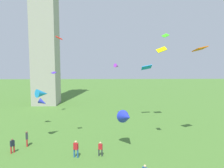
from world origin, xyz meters
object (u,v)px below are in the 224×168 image
kite_flying_1 (147,67)px  kite_flying_6 (117,66)px  person_2 (100,148)px  kite_flying_2 (162,50)px  kite_flying_5 (165,35)px  kite_flying_8 (126,117)px  kite_flying_7 (200,49)px  kite_flying_4 (59,38)px  kite_flying_0 (43,102)px  person_5 (12,145)px  kite_flying_9 (54,73)px  person_1 (27,138)px  person_4 (76,148)px  kite_flying_3 (42,94)px

kite_flying_1 → kite_flying_6: 5.16m
person_2 → kite_flying_2: size_ratio=0.93×
kite_flying_5 → kite_flying_8: 10.14m
kite_flying_1 → kite_flying_5: (-0.39, -13.02, 3.81)m
kite_flying_7 → kite_flying_4: bearing=162.7°
kite_flying_0 → person_5: bearing=178.2°
kite_flying_1 → kite_flying_9: kite_flying_1 is taller
person_1 → kite_flying_0: kite_flying_0 is taller
person_5 → kite_flying_5: 20.76m
person_4 → kite_flying_7: kite_flying_7 is taller
person_2 → kite_flying_9: kite_flying_9 is taller
kite_flying_8 → person_4: bearing=-174.9°
kite_flying_7 → person_2: bearing=177.1°
person_2 → kite_flying_9: bearing=130.0°
kite_flying_6 → kite_flying_9: kite_flying_6 is taller
person_2 → kite_flying_6: size_ratio=1.17×
kite_flying_0 → kite_flying_9: (0.07, 7.31, 4.33)m
person_4 → kite_flying_0: 13.93m
person_1 → kite_flying_2: size_ratio=1.08×
person_2 → kite_flying_9: 22.25m
kite_flying_0 → kite_flying_5: 21.31m
person_2 → kite_flying_5: 14.16m
kite_flying_5 → kite_flying_2: bearing=-20.4°
person_5 → kite_flying_0: (0.28, 10.53, 2.78)m
person_1 → kite_flying_2: bearing=97.4°
person_2 → kite_flying_2: 19.84m
person_4 → kite_flying_6: 18.52m
kite_flying_3 → kite_flying_0: bearing=-30.7°
kite_flying_0 → kite_flying_7: 24.14m
kite_flying_0 → kite_flying_9: 8.50m
kite_flying_0 → kite_flying_3: size_ratio=0.78×
person_2 → kite_flying_4: bearing=162.6°
kite_flying_0 → kite_flying_3: bearing=-163.6°
person_2 → kite_flying_4: kite_flying_4 is taller
kite_flying_1 → kite_flying_9: 17.43m
person_2 → kite_flying_8: 4.54m
person_4 → kite_flying_3: bearing=152.2°
kite_flying_0 → kite_flying_5: bearing=-120.3°
kite_flying_2 → person_5: bearing=32.1°
kite_flying_5 → kite_flying_0: bearing=51.9°
person_4 → kite_flying_9: (-6.81, 19.13, 7.01)m
person_5 → kite_flying_8: size_ratio=0.61×
person_5 → kite_flying_6: (12.17, 14.49, 8.40)m
kite_flying_2 → kite_flying_4: (-14.38, -10.43, 0.69)m
kite_flying_3 → kite_flying_6: size_ratio=1.42×
person_1 → kite_flying_5: kite_flying_5 is taller
person_4 → person_5: bearing=-171.8°
person_4 → person_5: size_ratio=1.11×
person_4 → person_1: bearing=171.3°
person_4 → kite_flying_3: size_ratio=0.96×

